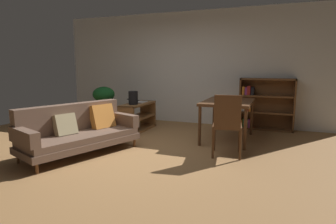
# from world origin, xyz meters

# --- Properties ---
(ground_plane) EXTENTS (8.16, 8.16, 0.00)m
(ground_plane) POSITION_xyz_m (0.00, 0.00, 0.00)
(ground_plane) COLOR #9E7042
(back_wall_panel) EXTENTS (6.80, 0.10, 2.70)m
(back_wall_panel) POSITION_xyz_m (0.00, 2.70, 1.35)
(back_wall_panel) COLOR silver
(back_wall_panel) RESTS_ON ground_plane
(fabric_couch) EXTENTS (1.35, 2.01, 0.79)m
(fabric_couch) POSITION_xyz_m (-0.90, -0.42, 0.38)
(fabric_couch) COLOR brown
(fabric_couch) RESTS_ON ground_plane
(media_console) EXTENTS (0.39, 1.10, 0.60)m
(media_console) POSITION_xyz_m (-0.78, 1.41, 0.30)
(media_console) COLOR brown
(media_console) RESTS_ON ground_plane
(open_laptop) EXTENTS (0.39, 0.29, 0.08)m
(open_laptop) POSITION_xyz_m (-0.84, 1.57, 0.62)
(open_laptop) COLOR silver
(open_laptop) RESTS_ON media_console
(desk_speaker) EXTENTS (0.20, 0.20, 0.28)m
(desk_speaker) POSITION_xyz_m (-0.76, 1.20, 0.74)
(desk_speaker) COLOR black
(desk_speaker) RESTS_ON media_console
(potted_floor_plant) EXTENTS (0.51, 0.51, 0.92)m
(potted_floor_plant) POSITION_xyz_m (-1.77, 1.61, 0.64)
(potted_floor_plant) COLOR #333338
(potted_floor_plant) RESTS_ON ground_plane
(dining_table) EXTENTS (0.88, 1.28, 0.76)m
(dining_table) POSITION_xyz_m (1.20, 1.30, 0.68)
(dining_table) COLOR #56351E
(dining_table) RESTS_ON ground_plane
(dining_chair_near) EXTENTS (0.51, 0.52, 0.98)m
(dining_chair_near) POSITION_xyz_m (1.37, 0.25, 0.55)
(dining_chair_near) COLOR #56351E
(dining_chair_near) RESTS_ON ground_plane
(bookshelf) EXTENTS (1.16, 0.29, 1.14)m
(bookshelf) POSITION_xyz_m (1.78, 2.53, 0.56)
(bookshelf) COLOR brown
(bookshelf) RESTS_ON ground_plane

